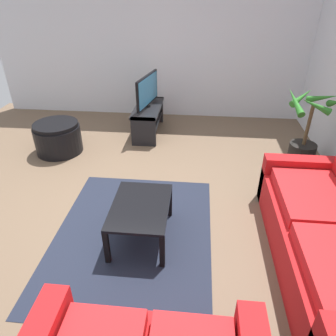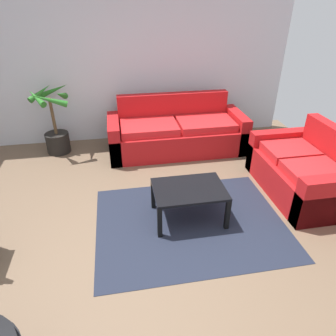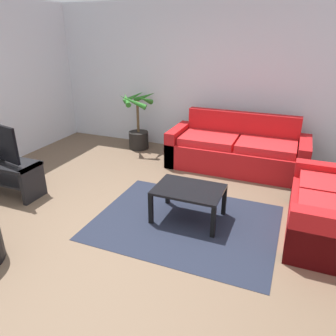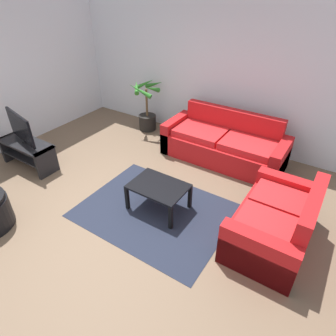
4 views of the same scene
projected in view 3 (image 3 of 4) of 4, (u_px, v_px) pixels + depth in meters
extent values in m
plane|color=brown|center=(127.00, 225.00, 3.93)|extent=(6.60, 6.60, 0.00)
cube|color=silver|center=(202.00, 80.00, 5.95)|extent=(6.00, 0.06, 2.70)
cube|color=red|center=(236.00, 157.00, 5.46)|extent=(2.27, 0.90, 0.42)
cube|color=red|center=(242.00, 126.00, 5.60)|extent=(1.91, 0.16, 0.48)
cube|color=red|center=(178.00, 144.00, 5.79)|extent=(0.18, 0.90, 0.62)
cube|color=red|center=(303.00, 160.00, 5.06)|extent=(0.18, 0.90, 0.62)
cube|color=red|center=(209.00, 139.00, 5.48)|extent=(0.92, 0.66, 0.12)
cube|color=red|center=(266.00, 146.00, 5.15)|extent=(0.92, 0.66, 0.12)
cube|color=red|center=(330.00, 219.00, 3.68)|extent=(0.90, 1.49, 0.42)
cube|color=red|center=(336.00, 244.00, 3.09)|extent=(0.90, 0.18, 0.62)
cube|color=red|center=(329.00, 187.00, 4.20)|extent=(0.90, 0.18, 0.62)
cube|color=red|center=(331.00, 209.00, 3.35)|extent=(0.66, 0.52, 0.12)
cube|color=red|center=(329.00, 186.00, 3.83)|extent=(0.66, 0.52, 0.12)
cube|color=black|center=(2.00, 162.00, 4.54)|extent=(1.10, 0.45, 0.04)
cube|color=black|center=(5.00, 179.00, 4.64)|extent=(1.02, 0.39, 0.03)
cube|color=black|center=(33.00, 183.00, 4.45)|extent=(0.06, 0.41, 0.50)
cylinder|color=black|center=(1.00, 160.00, 4.52)|extent=(0.10, 0.10, 0.04)
cube|color=black|center=(189.00, 189.00, 3.92)|extent=(0.83, 0.59, 0.03)
cube|color=black|center=(151.00, 209.00, 3.91)|extent=(0.05, 0.05, 0.39)
cube|color=black|center=(213.00, 222.00, 3.64)|extent=(0.05, 0.05, 0.39)
cube|color=black|center=(168.00, 190.00, 4.37)|extent=(0.05, 0.05, 0.39)
cube|color=black|center=(224.00, 201.00, 4.10)|extent=(0.05, 0.05, 0.39)
cube|color=#1E2333|center=(185.00, 222.00, 3.99)|extent=(2.20, 1.70, 0.01)
cylinder|color=black|center=(139.00, 140.00, 6.43)|extent=(0.39, 0.39, 0.34)
cylinder|color=brown|center=(138.00, 117.00, 6.24)|extent=(0.05, 0.05, 0.60)
cone|color=#2B7925|center=(145.00, 100.00, 6.01)|extent=(0.17, 0.41, 0.23)
cone|color=#2B7925|center=(145.00, 97.00, 6.30)|extent=(0.52, 0.17, 0.28)
cone|color=#2B7925|center=(134.00, 97.00, 6.29)|extent=(0.38, 0.39, 0.25)
cone|color=#2B7925|center=(127.00, 99.00, 6.05)|extent=(0.34, 0.39, 0.24)
cone|color=#2B7925|center=(133.00, 102.00, 5.86)|extent=(0.54, 0.18, 0.29)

